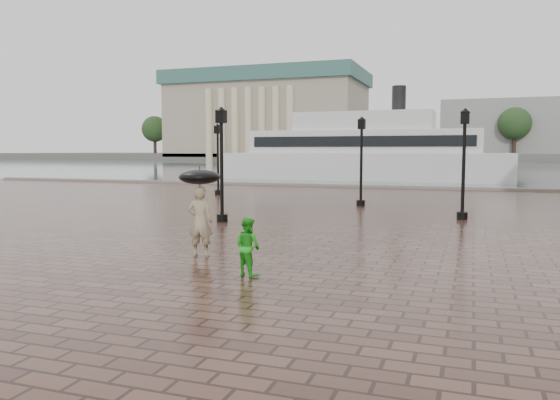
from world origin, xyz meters
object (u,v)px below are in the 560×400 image
child_pedestrian (248,247)px  ferry_near (364,152)px  adult_pedestrian (200,221)px  street_lamps (368,161)px

child_pedestrian → ferry_near: 41.55m
adult_pedestrian → child_pedestrian: adult_pedestrian is taller
street_lamps → ferry_near: size_ratio=0.79×
adult_pedestrian → child_pedestrian: bearing=134.0°
street_lamps → adult_pedestrian: 14.45m
adult_pedestrian → child_pedestrian: 2.67m
street_lamps → child_pedestrian: (0.21, -15.93, -1.66)m
street_lamps → adult_pedestrian: bearing=-97.4°
street_lamps → child_pedestrian: bearing=-89.2°
adult_pedestrian → ferry_near: 39.67m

